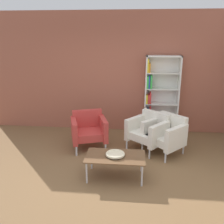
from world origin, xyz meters
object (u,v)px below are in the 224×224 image
decorative_bowl (115,154)px  armchair_corner_red (166,134)px  coffee_table_low (115,158)px  armchair_near_window (149,131)px  armchair_spare_guest (89,129)px  bookshelf_tall (158,97)px

decorative_bowl → armchair_corner_red: bearing=47.9°
coffee_table_low → armchair_corner_red: (0.95, 1.05, 0.05)m
armchair_near_window → armchair_corner_red: (0.34, -0.14, 0.00)m
coffee_table_low → armchair_spare_guest: (-0.67, 1.14, 0.05)m
armchair_spare_guest → armchair_corner_red: bearing=-20.9°
decorative_bowl → armchair_corner_red: size_ratio=0.34×
armchair_spare_guest → bookshelf_tall: bearing=15.1°
armchair_near_window → armchair_spare_guest: size_ratio=1.09×
bookshelf_tall → armchair_spare_guest: size_ratio=2.17×
decorative_bowl → armchair_near_window: (0.61, 1.18, -0.02)m
armchair_spare_guest → armchair_corner_red: 1.62m
armchair_near_window → armchair_corner_red: bearing=17.3°
decorative_bowl → armchair_near_window: size_ratio=0.34×
coffee_table_low → armchair_near_window: (0.61, 1.18, 0.05)m
armchair_corner_red → coffee_table_low: bearing=-87.7°
decorative_bowl → coffee_table_low: bearing=-90.0°
armchair_near_window → armchair_corner_red: size_ratio=1.00×
coffee_table_low → decorative_bowl: bearing=90.0°
bookshelf_tall → coffee_table_low: size_ratio=1.90×
bookshelf_tall → coffee_table_low: (-0.86, -2.12, -0.56)m
armchair_spare_guest → armchair_near_window: bearing=-15.6°
decorative_bowl → bookshelf_tall: bearing=68.0°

